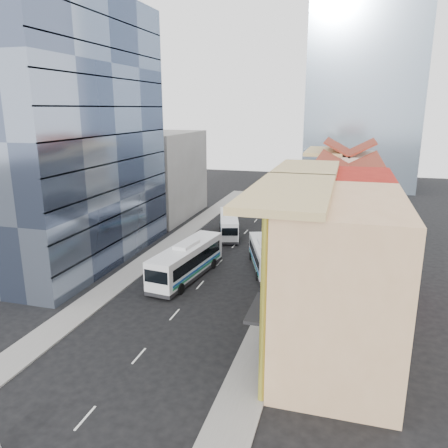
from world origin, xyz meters
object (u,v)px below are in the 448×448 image
(shophouse_tan, at_px, (340,281))
(bus_right, at_px, (264,255))
(bus_left_far, at_px, (229,224))
(bus_left_near, at_px, (187,260))
(office_tower, at_px, (69,134))

(shophouse_tan, distance_m, bus_right, 19.00)
(shophouse_tan, distance_m, bus_left_far, 33.06)
(bus_left_near, relative_size, bus_right, 1.22)
(office_tower, xyz_separation_m, bus_left_far, (15.00, 14.61, -13.31))
(bus_left_far, bearing_deg, bus_left_near, -106.80)
(bus_left_far, xyz_separation_m, bus_right, (7.50, -12.18, -0.03))
(bus_left_far, bearing_deg, office_tower, -152.55)
(bus_right, bearing_deg, shophouse_tan, -81.52)
(shophouse_tan, relative_size, office_tower, 0.47)
(bus_right, bearing_deg, bus_left_far, 102.75)
(office_tower, xyz_separation_m, bus_right, (22.50, 2.43, -13.35))
(bus_right, bearing_deg, bus_left_near, -165.58)
(office_tower, height_order, bus_right, office_tower)
(shophouse_tan, bearing_deg, office_tower, 155.70)
(shophouse_tan, bearing_deg, bus_left_far, 119.21)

